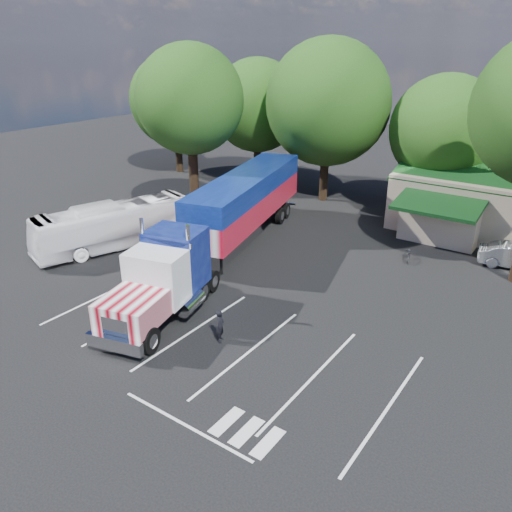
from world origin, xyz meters
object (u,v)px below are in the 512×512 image
Objects in this scene: woman at (220,326)px; bicycle at (409,254)px; semi_truck at (229,215)px; tour_bus at (115,225)px.

bicycle is at bearing -38.44° from woman.
semi_truck is at bearing 12.75° from woman.
bicycle is 18.98m from tour_bus.
tour_bus is at bearing 46.25° from woman.
woman is 0.15× the size of tour_bus.
semi_truck reaches higher than tour_bus.
bicycle is 0.15× the size of tour_bus.
woman is at bearing -122.00° from bicycle.
bicycle is (9.74, 5.66, -2.25)m from semi_truck.
tour_bus is (-16.71, -8.93, 1.06)m from bicycle.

